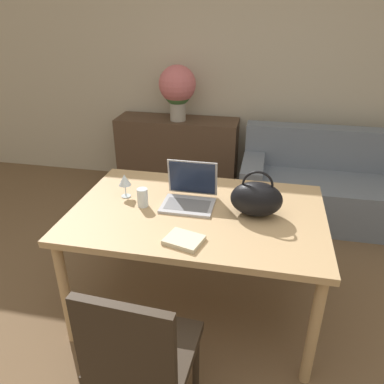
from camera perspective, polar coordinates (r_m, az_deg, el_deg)
name	(u,v)px	position (r m, az deg, el deg)	size (l,w,h in m)	color
ground_plane	(197,379)	(2.33, 0.84, -26.65)	(14.00, 14.00, 0.00)	brown
wall_back	(248,62)	(4.08, 8.58, 19.01)	(10.00, 0.06, 2.70)	#BCB29E
dining_table	(197,221)	(2.30, 0.82, -4.42)	(1.52, 1.00, 0.76)	tan
chair	(139,354)	(1.80, -8.03, -23.29)	(0.46, 0.46, 0.90)	#2D2319
couch	(339,190)	(3.84, 21.44, 0.34)	(1.84, 0.79, 0.82)	slate
sideboard	(178,154)	(4.17, -2.20, 5.85)	(1.30, 0.40, 0.79)	#4C3828
laptop	(190,192)	(2.33, -0.32, -0.04)	(0.32, 0.28, 0.25)	#ADADB2
drinking_glass	(143,197)	(2.31, -7.54, -0.83)	(0.07, 0.07, 0.12)	silver
wine_glass	(125,181)	(2.41, -10.22, 1.71)	(0.08, 0.08, 0.16)	silver
handbag	(256,199)	(2.20, 9.79, -1.00)	(0.30, 0.20, 0.28)	black
flower_vase	(177,88)	(3.92, -2.23, 15.54)	(0.38, 0.38, 0.56)	#9E998E
book	(184,240)	(1.97, -1.25, -7.31)	(0.22, 0.20, 0.02)	beige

